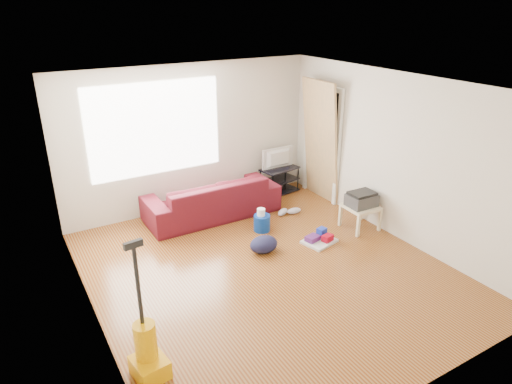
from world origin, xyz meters
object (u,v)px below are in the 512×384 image
cleaning_tray (320,239)px  sofa (213,215)px  tv_stand (279,180)px  side_table (361,209)px  vacuum (147,352)px  bucket (262,230)px  backpack (264,251)px

cleaning_tray → sofa: bearing=120.8°
tv_stand → side_table: size_ratio=1.54×
side_table → cleaning_tray: (-0.84, -0.04, -0.28)m
sofa → vacuum: size_ratio=1.54×
sofa → side_table: bearing=138.4°
vacuum → tv_stand: bearing=33.8°
tv_stand → bucket: 1.64m
sofa → bucket: size_ratio=8.57×
tv_stand → cleaning_tray: 2.04m
side_table → vacuum: bearing=-161.7°
cleaning_tray → side_table: bearing=2.9°
bucket → backpack: 0.67m
sofa → side_table: size_ratio=4.51×
tv_stand → backpack: tv_stand is taller
side_table → vacuum: (-3.95, -1.31, -0.06)m
backpack → side_table: bearing=-9.5°
sofa → tv_stand: 1.59m
tv_stand → backpack: 2.29m
side_table → backpack: (-1.73, 0.15, -0.33)m
bucket → vacuum: 3.27m
tv_stand → vacuum: size_ratio=0.53×
tv_stand → bucket: bearing=-143.0°
side_table → sofa: bearing=138.4°
vacuum → sofa: bearing=46.9°
sofa → cleaning_tray: bearing=120.8°
side_table → cleaning_tray: side_table is taller
tv_stand → cleaning_tray: tv_stand is taller
sofa → side_table: side_table is taller
cleaning_tray → backpack: 0.91m
bucket → backpack: size_ratio=0.61×
bucket → cleaning_tray: bearing=-54.0°
tv_stand → vacuum: 4.87m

